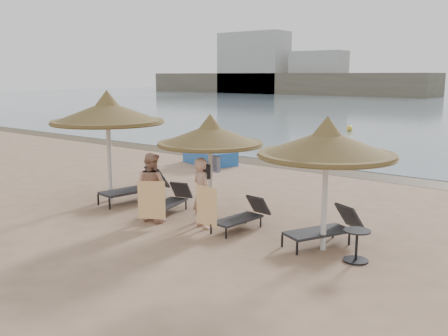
% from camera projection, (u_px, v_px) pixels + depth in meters
% --- Properties ---
extents(ground, '(160.00, 160.00, 0.00)m').
position_uv_depth(ground, '(154.00, 228.00, 12.13)').
color(ground, '#A17D62').
rests_on(ground, ground).
extents(wet_sand_strip, '(200.00, 1.60, 0.01)m').
position_uv_depth(wet_sand_strip, '(329.00, 170.00, 19.39)').
color(wet_sand_strip, '#4D402E').
rests_on(wet_sand_strip, ground).
extents(far_shore, '(150.00, 54.80, 12.00)m').
position_uv_depth(far_shore, '(376.00, 79.00, 86.99)').
color(far_shore, '#665F4D').
rests_on(far_shore, ground).
extents(palapa_left, '(3.27, 3.27, 3.25)m').
position_uv_depth(palapa_left, '(107.00, 113.00, 14.35)').
color(palapa_left, silver).
rests_on(palapa_left, ground).
extents(palapa_center, '(2.72, 2.72, 2.70)m').
position_uv_depth(palapa_center, '(210.00, 135.00, 12.67)').
color(palapa_center, silver).
rests_on(palapa_center, ground).
extents(palapa_right, '(2.87, 2.87, 2.85)m').
position_uv_depth(palapa_right, '(327.00, 144.00, 10.22)').
color(palapa_right, silver).
rests_on(palapa_right, ground).
extents(lounger_far_left, '(1.02, 2.18, 0.94)m').
position_uv_depth(lounger_far_left, '(138.00, 187.00, 14.69)').
color(lounger_far_left, black).
rests_on(lounger_far_left, ground).
extents(lounger_near_left, '(0.95, 1.72, 0.73)m').
position_uv_depth(lounger_near_left, '(172.00, 200.00, 13.51)').
color(lounger_near_left, black).
rests_on(lounger_near_left, ground).
extents(lounger_near_right, '(0.70, 1.67, 0.72)m').
position_uv_depth(lounger_near_right, '(244.00, 215.00, 12.04)').
color(lounger_near_right, black).
rests_on(lounger_near_right, ground).
extents(lounger_far_right, '(1.32, 1.92, 0.82)m').
position_uv_depth(lounger_far_right, '(327.00, 228.00, 10.92)').
color(lounger_far_right, black).
rests_on(lounger_far_right, ground).
extents(side_table, '(0.54, 0.54, 0.65)m').
position_uv_depth(side_table, '(356.00, 247.00, 9.90)').
color(side_table, black).
rests_on(side_table, ground).
extents(person_left, '(0.96, 0.65, 2.03)m').
position_uv_depth(person_left, '(152.00, 182.00, 12.57)').
color(person_left, tan).
rests_on(person_left, ground).
extents(person_right, '(1.07, 0.87, 2.01)m').
position_uv_depth(person_right, '(202.00, 187.00, 11.96)').
color(person_right, tan).
rests_on(person_right, ground).
extents(towel_left, '(0.58, 0.39, 0.95)m').
position_uv_depth(towel_left, '(152.00, 200.00, 12.15)').
color(towel_left, orange).
rests_on(towel_left, ground).
extents(towel_right, '(0.67, 0.08, 0.95)m').
position_uv_depth(towel_right, '(206.00, 206.00, 11.62)').
color(towel_right, orange).
rests_on(towel_right, ground).
extents(bag_patterned, '(0.35, 0.19, 0.42)m').
position_uv_depth(bag_patterned, '(215.00, 164.00, 12.95)').
color(bag_patterned, white).
rests_on(bag_patterned, ground).
extents(bag_dark, '(0.27, 0.17, 0.37)m').
position_uv_depth(bag_dark, '(206.00, 171.00, 12.71)').
color(bag_dark, black).
rests_on(bag_dark, ground).
extents(pedal_boat, '(2.56, 1.97, 1.05)m').
position_uv_depth(pedal_boat, '(209.00, 154.00, 20.82)').
color(pedal_boat, '#2059A9').
rests_on(pedal_boat, ground).
extents(buoy_left, '(0.40, 0.40, 0.40)m').
position_uv_depth(buoy_left, '(350.00, 128.00, 32.75)').
color(buoy_left, gold).
rests_on(buoy_left, ground).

